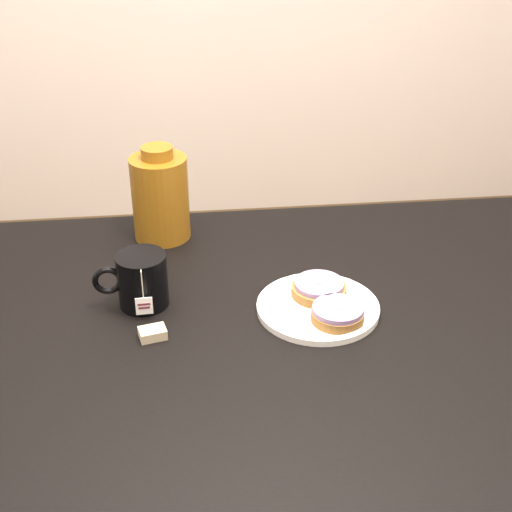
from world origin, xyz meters
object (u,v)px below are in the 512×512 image
plate (318,306)px  mug (141,280)px  table (277,359)px  bagel_front (338,314)px  bagel_package (160,196)px  teabag_pouch (153,333)px  bagel_back (319,289)px

plate → mug: bearing=169.6°
mug → table: bearing=-22.2°
plate → mug: mug is taller
bagel_front → bagel_package: 0.48m
bagel_front → teabag_pouch: size_ratio=2.78×
table → teabag_pouch: teabag_pouch is taller
table → mug: 0.29m
mug → plate: bearing=-12.9°
plate → mug: (-0.31, 0.06, 0.04)m
teabag_pouch → bagel_package: size_ratio=0.22×
plate → bagel_front: 0.06m
table → mug: (-0.24, 0.08, 0.13)m
plate → teabag_pouch: size_ratio=4.90×
teabag_pouch → bagel_package: bagel_package is taller
bagel_front → table: bearing=166.7°
plate → teabag_pouch: bearing=-170.4°
mug → bagel_package: 0.27m
plate → bagel_package: bearing=131.0°
bagel_back → bagel_front: same height
bagel_front → bagel_package: bearing=129.1°
bagel_package → bagel_front: bearing=-50.9°
table → bagel_back: 0.15m
table → teabag_pouch: (-0.22, -0.02, 0.09)m
bagel_back → bagel_package: bagel_package is taller
plate → bagel_package: bagel_package is taller
table → mug: bearing=160.4°
table → mug: mug is taller
bagel_front → teabag_pouch: (-0.32, 0.00, -0.02)m
bagel_back → teabag_pouch: size_ratio=2.76×
bagel_back → plate: bearing=-102.8°
plate → bagel_front: size_ratio=1.76×
plate → table: bearing=-160.4°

